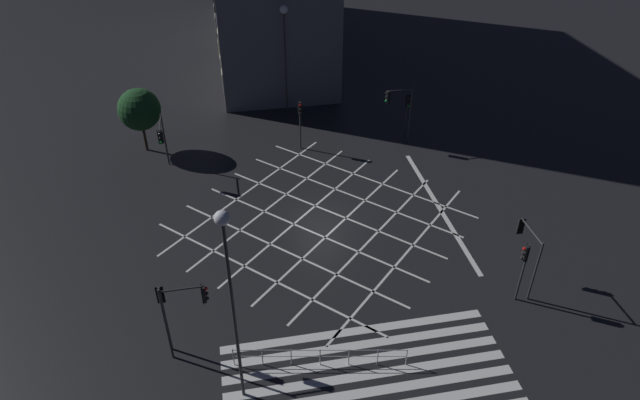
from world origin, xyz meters
name	(u,v)px	position (x,y,z in m)	size (l,w,h in m)	color
ground_plane	(320,221)	(0.00, 0.00, 0.00)	(200.00, 200.00, 0.00)	black
road_markings	(357,318)	(0.35, -8.44, 0.00)	(20.01, 26.71, 0.01)	silver
traffic_light_sw_main	(186,306)	(-7.84, -9.22, 3.24)	(2.15, 0.36, 4.44)	#2D2D30
traffic_light_se_main	(524,261)	(8.85, -8.66, 2.67)	(0.39, 0.36, 3.74)	#2D2D30
traffic_light_median_north	(300,116)	(0.25, 9.19, 2.80)	(0.36, 0.39, 3.91)	#2D2D30
traffic_light_ne_main	(398,104)	(7.53, 8.65, 3.33)	(2.12, 0.36, 4.57)	#2D2D30
traffic_light_sw_cross	(163,305)	(-8.93, -8.63, 2.93)	(0.36, 0.39, 4.10)	#2D2D30
traffic_light_ne_cross	(408,107)	(8.60, 9.52, 2.54)	(0.36, 0.39, 3.55)	#2D2D30
traffic_light_nw_cross	(162,137)	(-9.54, 7.52, 2.96)	(0.36, 2.51, 4.03)	#2D2D30
traffic_light_se_cross	(527,243)	(9.59, -7.50, 2.84)	(0.36, 2.45, 3.87)	#2D2D30
street_lamp_east	(229,272)	(-5.73, -11.93, 7.38)	(0.58, 0.58, 10.17)	#2D2D30
street_lamp_west	(284,32)	(0.12, 15.65, 6.88)	(0.64, 0.64, 8.92)	#2D2D30
street_tree_near	(139,109)	(-11.23, 11.18, 3.37)	(3.09, 3.09, 4.93)	#38281C
pedestrian_railing	(320,355)	(-2.07, -10.95, 0.67)	(7.98, 1.55, 1.05)	#B7B7BC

